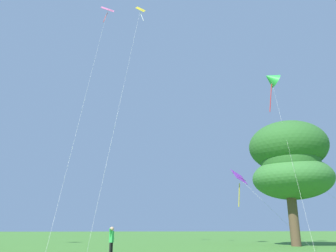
# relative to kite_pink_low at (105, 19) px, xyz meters

# --- Properties ---
(kite_pink_low) EXTENTS (3.16, 11.32, 24.55)m
(kite_pink_low) POSITION_rel_kite_pink_low_xyz_m (0.00, 0.00, 0.00)
(kite_pink_low) COLOR pink
(kite_pink_low) RESTS_ON ground_plane
(kite_green_small) EXTENTS (4.08, 9.59, 17.15)m
(kite_green_small) POSITION_rel_kite_pink_low_xyz_m (17.09, -2.00, -6.25)
(kite_green_small) COLOR green
(kite_green_small) RESTS_ON ground_plane
(kite_yellow_diamond) EXTENTS (4.01, 7.96, 22.84)m
(kite_yellow_diamond) POSITION_rel_kite_pink_low_xyz_m (3.13, -3.07, -2.29)
(kite_yellow_diamond) COLOR yellow
(kite_yellow_diamond) RESTS_ON ground_plane
(kite_red_high) EXTENTS (3.35, 9.17, 6.67)m
(kite_red_high) POSITION_rel_kite_pink_low_xyz_m (20.73, -0.84, -16.62)
(kite_red_high) COLOR red
(kite_red_high) RESTS_ON ground_plane
(kite_purple_streamer) EXTENTS (4.15, 7.65, 7.65)m
(kite_purple_streamer) POSITION_rel_kite_pink_low_xyz_m (15.19, 3.25, -16.26)
(kite_purple_streamer) COLOR purple
(kite_purple_streamer) RESTS_ON ground_plane
(person_with_spool) EXTENTS (0.32, 0.45, 1.52)m
(person_with_spool) POSITION_rel_kite_pink_low_xyz_m (1.25, -12.74, -21.52)
(person_with_spool) COLOR black
(person_with_spool) RESTS_ON ground_plane
(tree_left_oak) EXTENTS (7.27, 7.17, 11.08)m
(tree_left_oak) POSITION_rel_kite_pink_low_xyz_m (17.51, -3.20, -15.08)
(tree_left_oak) COLOR brown
(tree_left_oak) RESTS_ON ground_plane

